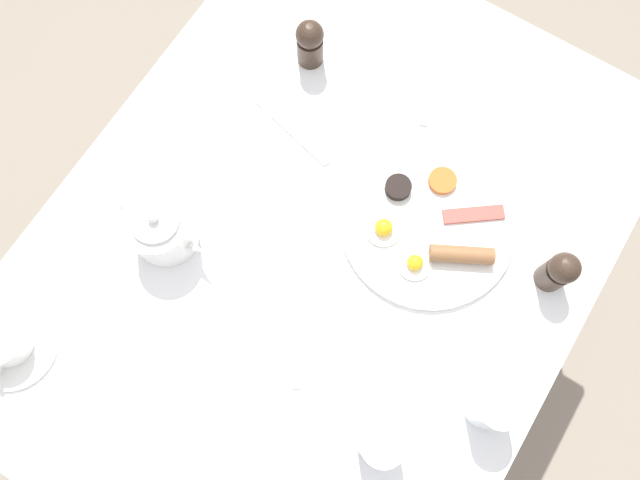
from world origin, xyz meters
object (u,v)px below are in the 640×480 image
teapot_near (161,228)px  water_glass_tall (492,407)px  salt_grinder (310,42)px  knife_by_plate (287,127)px  breakfast_plate (428,225)px  fork_by_plate (430,86)px  water_glass_short (380,444)px  spoon_for_tea (295,338)px  teacup_with_saucer_right (6,344)px  pepper_grinder (559,271)px

teapot_near → water_glass_tall: bearing=2.2°
salt_grinder → knife_by_plate: bearing=105.7°
salt_grinder → teapot_near: bearing=86.8°
knife_by_plate → breakfast_plate: bearing=174.6°
breakfast_plate → fork_by_plate: bearing=-61.7°
water_glass_short → fork_by_plate: (0.24, -0.59, -0.05)m
fork_by_plate → spoon_for_tea: same height
teacup_with_saucer_right → pepper_grinder: (-0.70, -0.57, 0.03)m
teacup_with_saucer_right → water_glass_short: (-0.59, -0.19, 0.03)m
fork_by_plate → pepper_grinder: bearing=148.7°
pepper_grinder → breakfast_plate: bearing=7.4°
water_glass_tall → water_glass_short: water_glass_tall is taller
fork_by_plate → salt_grinder: bearing=17.4°
water_glass_short → knife_by_plate: size_ratio=0.51×
fork_by_plate → teacup_with_saucer_right: bearing=65.9°
teapot_near → water_glass_tall: (-0.60, -0.04, 0.00)m
teacup_with_saucer_right → knife_by_plate: bearing=-106.5°
water_glass_tall → fork_by_plate: water_glass_tall is taller
teacup_with_saucer_right → fork_by_plate: bearing=-114.1°
breakfast_plate → fork_by_plate: breakfast_plate is taller
teacup_with_saucer_right → knife_by_plate: size_ratio=0.75×
water_glass_tall → water_glass_short: size_ratio=1.02×
salt_grinder → knife_by_plate: 0.16m
teapot_near → fork_by_plate: size_ratio=1.21×
fork_by_plate → knife_by_plate: size_ratio=0.79×
water_glass_short → fork_by_plate: bearing=-68.2°
teacup_with_saucer_right → water_glass_tall: size_ratio=1.45×
teapot_near → fork_by_plate: teapot_near is taller
pepper_grinder → fork_by_plate: 0.41m
teacup_with_saucer_right → salt_grinder: size_ratio=1.48×
water_glass_short → spoon_for_tea: bearing=-19.2°
water_glass_tall → spoon_for_tea: size_ratio=0.73×
salt_grinder → spoon_for_tea: size_ratio=0.72×
teacup_with_saucer_right → salt_grinder: 0.73m
breakfast_plate → teacup_with_saucer_right: size_ratio=2.01×
teacup_with_saucer_right → water_glass_short: 0.62m
salt_grinder → fork_by_plate: bearing=-162.6°
pepper_grinder → spoon_for_tea: bearing=45.5°
breakfast_plate → water_glass_short: water_glass_short is taller
breakfast_plate → water_glass_tall: (-0.23, 0.22, 0.04)m
breakfast_plate → knife_by_plate: breakfast_plate is taller
breakfast_plate → water_glass_tall: size_ratio=2.93×
water_glass_tall → salt_grinder: water_glass_tall is taller
pepper_grinder → salt_grinder: (0.57, -0.14, 0.00)m
breakfast_plate → pepper_grinder: 0.23m
teacup_with_saucer_right → water_glass_tall: water_glass_tall is taller
teacup_with_saucer_right → pepper_grinder: pepper_grinder is taller
salt_grinder → fork_by_plate: (-0.22, -0.07, -0.05)m
water_glass_tall → salt_grinder: size_ratio=1.02×
water_glass_short → pepper_grinder: 0.40m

